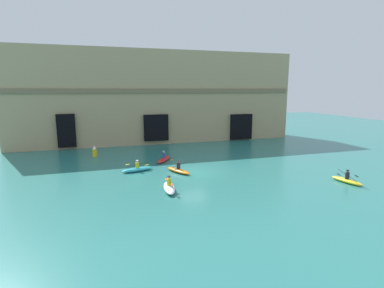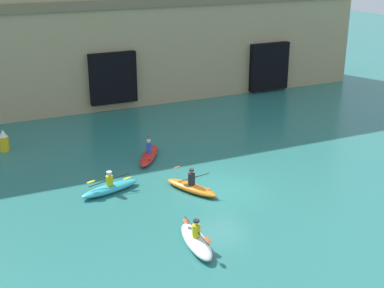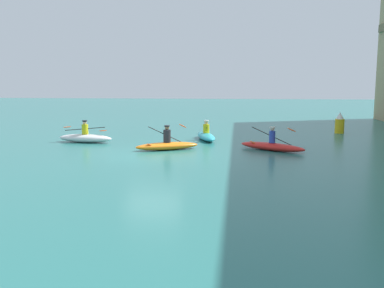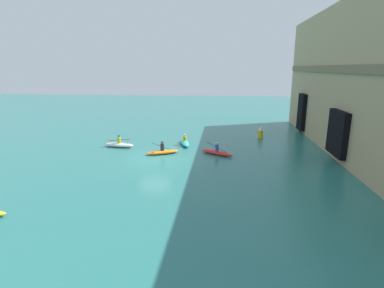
{
  "view_description": "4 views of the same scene",
  "coord_description": "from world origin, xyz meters",
  "px_view_note": "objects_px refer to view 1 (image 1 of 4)",
  "views": [
    {
      "loc": [
        -8.33,
        -26.04,
        7.78
      ],
      "look_at": [
        0.87,
        3.3,
        2.11
      ],
      "focal_mm": 28.0,
      "sensor_mm": 36.0,
      "label": 1
    },
    {
      "loc": [
        -11.42,
        -21.12,
        11.25
      ],
      "look_at": [
        -0.21,
        2.85,
        1.47
      ],
      "focal_mm": 50.0,
      "sensor_mm": 36.0,
      "label": 2
    },
    {
      "loc": [
        18.38,
        3.7,
        3.24
      ],
      "look_at": [
        1.97,
        1.95,
        0.8
      ],
      "focal_mm": 40.0,
      "sensor_mm": 36.0,
      "label": 3
    },
    {
      "loc": [
        24.37,
        5.76,
        7.62
      ],
      "look_at": [
        0.3,
        3.29,
        1.45
      ],
      "focal_mm": 28.0,
      "sensor_mm": 36.0,
      "label": 4
    }
  ],
  "objects_px": {
    "kayak_red": "(164,159)",
    "kayak_yellow": "(347,180)",
    "kayak_white": "(169,187)",
    "kayak_cyan": "(137,169)",
    "marker_buoy": "(95,151)",
    "kayak_orange": "(178,170)"
  },
  "relations": [
    {
      "from": "kayak_white",
      "to": "kayak_cyan",
      "type": "distance_m",
      "value": 6.53
    },
    {
      "from": "kayak_red",
      "to": "kayak_orange",
      "type": "height_order",
      "value": "kayak_orange"
    },
    {
      "from": "kayak_white",
      "to": "kayak_yellow",
      "type": "xyz_separation_m",
      "value": [
        14.72,
        -2.54,
        -0.02
      ]
    },
    {
      "from": "kayak_orange",
      "to": "kayak_white",
      "type": "bearing_deg",
      "value": 131.79
    },
    {
      "from": "kayak_red",
      "to": "kayak_cyan",
      "type": "relative_size",
      "value": 1.0
    },
    {
      "from": "kayak_cyan",
      "to": "marker_buoy",
      "type": "height_order",
      "value": "marker_buoy"
    },
    {
      "from": "kayak_cyan",
      "to": "kayak_yellow",
      "type": "xyz_separation_m",
      "value": [
        16.37,
        -8.86,
        0.0
      ]
    },
    {
      "from": "kayak_orange",
      "to": "kayak_yellow",
      "type": "relative_size",
      "value": 1.06
    },
    {
      "from": "kayak_red",
      "to": "marker_buoy",
      "type": "height_order",
      "value": "marker_buoy"
    },
    {
      "from": "kayak_white",
      "to": "marker_buoy",
      "type": "relative_size",
      "value": 2.32
    },
    {
      "from": "kayak_red",
      "to": "marker_buoy",
      "type": "distance_m",
      "value": 8.66
    },
    {
      "from": "kayak_white",
      "to": "kayak_yellow",
      "type": "bearing_deg",
      "value": 87.08
    },
    {
      "from": "kayak_yellow",
      "to": "kayak_orange",
      "type": "bearing_deg",
      "value": -130.05
    },
    {
      "from": "kayak_cyan",
      "to": "kayak_yellow",
      "type": "relative_size",
      "value": 1.1
    },
    {
      "from": "kayak_red",
      "to": "kayak_white",
      "type": "xyz_separation_m",
      "value": [
        -1.65,
        -9.65,
        0.04
      ]
    },
    {
      "from": "kayak_white",
      "to": "marker_buoy",
      "type": "height_order",
      "value": "marker_buoy"
    },
    {
      "from": "kayak_red",
      "to": "marker_buoy",
      "type": "xyz_separation_m",
      "value": [
        -7.25,
        4.72,
        0.4
      ]
    },
    {
      "from": "kayak_red",
      "to": "kayak_white",
      "type": "distance_m",
      "value": 9.79
    },
    {
      "from": "kayak_red",
      "to": "kayak_yellow",
      "type": "bearing_deg",
      "value": 79.54
    },
    {
      "from": "kayak_cyan",
      "to": "kayak_yellow",
      "type": "distance_m",
      "value": 18.62
    },
    {
      "from": "kayak_yellow",
      "to": "marker_buoy",
      "type": "bearing_deg",
      "value": -140.08
    },
    {
      "from": "kayak_red",
      "to": "kayak_white",
      "type": "relative_size",
      "value": 1.05
    }
  ]
}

